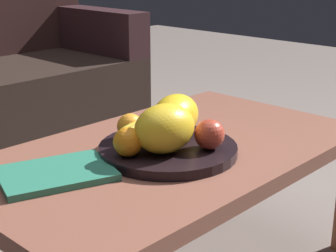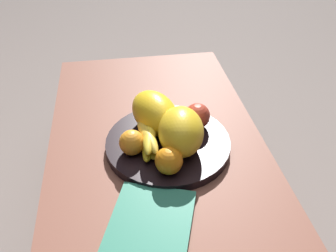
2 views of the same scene
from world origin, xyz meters
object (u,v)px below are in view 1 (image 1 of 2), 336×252
object	(u,v)px
fruit_bowl	(168,150)
coffee_table	(170,164)
orange_right	(128,142)
banana_bunch	(146,131)
melon_large_front	(175,116)
apple_front	(209,134)
orange_front	(130,127)
magazine	(56,173)
melon_smaller_beside	(165,128)

from	to	relation	value
fruit_bowl	coffee_table	bearing A→B (deg)	37.07
orange_right	banana_bunch	distance (m)	0.11
melon_large_front	apple_front	bearing A→B (deg)	-93.19
banana_bunch	orange_front	bearing A→B (deg)	104.85
orange_right	banana_bunch	xyz separation A→B (m)	(0.10, 0.04, -0.00)
apple_front	banana_bunch	size ratio (longest dim) A/B	0.46
fruit_bowl	apple_front	xyz separation A→B (m)	(0.05, -0.09, 0.05)
coffee_table	magazine	size ratio (longest dim) A/B	4.27
coffee_table	orange_front	distance (m)	0.15
coffee_table	orange_front	xyz separation A→B (m)	(-0.07, 0.07, 0.10)
coffee_table	fruit_bowl	size ratio (longest dim) A/B	3.06
magazine	banana_bunch	bearing A→B (deg)	12.15
melon_smaller_beside	orange_right	bearing A→B (deg)	150.60
melon_large_front	banana_bunch	size ratio (longest dim) A/B	1.09
orange_front	banana_bunch	xyz separation A→B (m)	(0.01, -0.05, -0.00)
fruit_bowl	orange_right	size ratio (longest dim) A/B	4.97
melon_smaller_beside	banana_bunch	distance (m)	0.09
apple_front	orange_front	bearing A→B (deg)	113.50
orange_front	fruit_bowl	bearing A→B (deg)	-70.99
coffee_table	melon_large_front	size ratio (longest dim) A/B	6.02
orange_right	coffee_table	bearing A→B (deg)	4.22
orange_front	orange_right	distance (m)	0.12
coffee_table	magazine	bearing A→B (deg)	169.56
melon_large_front	orange_right	world-z (taller)	melon_large_front
coffee_table	magazine	distance (m)	0.33
magazine	apple_front	bearing A→B (deg)	-9.49
fruit_bowl	orange_front	xyz separation A→B (m)	(-0.04, 0.10, 0.05)
coffee_table	apple_front	distance (m)	0.16
melon_large_front	fruit_bowl	bearing A→B (deg)	-154.00
apple_front	melon_large_front	bearing A→B (deg)	86.81
melon_smaller_beside	banana_bunch	world-z (taller)	melon_smaller_beside
coffee_table	apple_front	xyz separation A→B (m)	(0.01, -0.12, 0.11)
apple_front	coffee_table	bearing A→B (deg)	95.65
orange_front	apple_front	bearing A→B (deg)	-66.50
fruit_bowl	orange_front	distance (m)	0.12
coffee_table	orange_front	bearing A→B (deg)	134.75
fruit_bowl	magazine	size ratio (longest dim) A/B	1.40
melon_large_front	orange_front	size ratio (longest dim) A/B	2.61
coffee_table	orange_right	distance (m)	0.19
orange_front	magazine	distance (m)	0.25
coffee_table	orange_right	world-z (taller)	orange_right
melon_smaller_beside	orange_front	world-z (taller)	melon_smaller_beside
fruit_bowl	apple_front	distance (m)	0.12
melon_smaller_beside	orange_front	xyz separation A→B (m)	(0.01, 0.13, -0.03)
melon_smaller_beside	orange_right	size ratio (longest dim) A/B	2.27
melon_large_front	magazine	xyz separation A→B (m)	(-0.34, 0.06, -0.07)
orange_front	magazine	bearing A→B (deg)	-176.50
orange_right	melon_large_front	bearing A→B (deg)	3.47
banana_bunch	magazine	distance (m)	0.26
orange_right	apple_front	bearing A→B (deg)	-32.82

